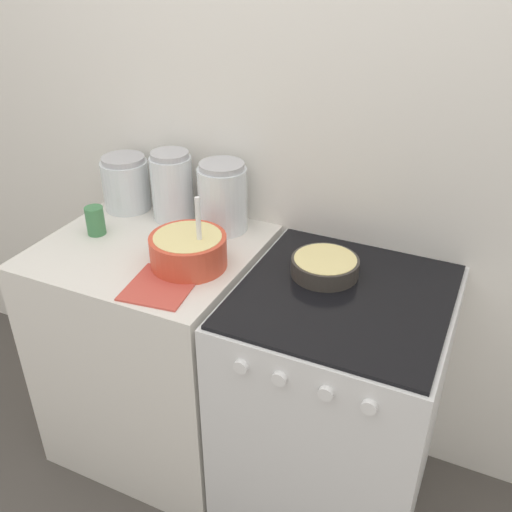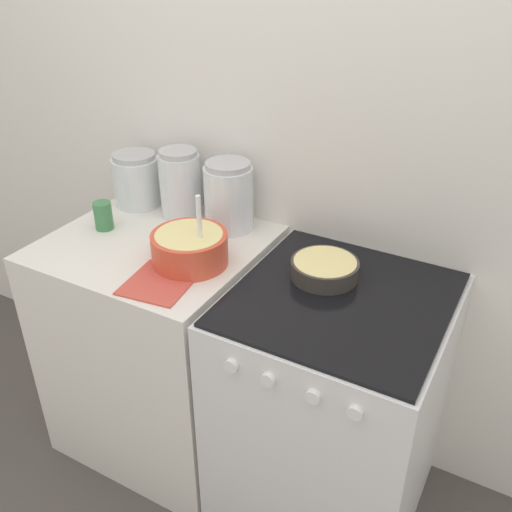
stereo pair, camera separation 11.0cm
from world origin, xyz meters
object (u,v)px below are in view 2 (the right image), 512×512
at_px(baking_pan, 325,268).
at_px(storage_jar_middle, 181,188).
at_px(stove, 331,408).
at_px(tin_can, 103,216).
at_px(storage_jar_right, 229,200).
at_px(mixing_bowl, 190,247).
at_px(storage_jar_left, 137,183).

bearing_deg(baking_pan, storage_jar_middle, 167.31).
relative_size(stove, tin_can, 8.80).
height_order(storage_jar_right, tin_can, storage_jar_right).
height_order(storage_jar_middle, storage_jar_right, storage_jar_middle).
bearing_deg(storage_jar_middle, baking_pan, -12.69).
distance_m(stove, mixing_bowl, 0.72).
relative_size(stove, storage_jar_right, 3.61).
bearing_deg(storage_jar_middle, storage_jar_right, -0.00).
xyz_separation_m(mixing_bowl, storage_jar_right, (-0.02, 0.28, 0.05)).
bearing_deg(storage_jar_middle, stove, -16.96).
bearing_deg(tin_can, baking_pan, 5.65).
bearing_deg(storage_jar_left, tin_can, -83.22).
distance_m(mixing_bowl, baking_pan, 0.43).
xyz_separation_m(storage_jar_middle, tin_can, (-0.18, -0.23, -0.06)).
xyz_separation_m(mixing_bowl, baking_pan, (0.41, 0.13, -0.03)).
height_order(stove, mixing_bowl, mixing_bowl).
xyz_separation_m(baking_pan, storage_jar_right, (-0.43, 0.14, 0.08)).
height_order(stove, storage_jar_middle, storage_jar_middle).
relative_size(mixing_bowl, storage_jar_middle, 0.97).
height_order(baking_pan, tin_can, tin_can).
bearing_deg(tin_can, storage_jar_middle, 51.29).
relative_size(baking_pan, storage_jar_right, 0.85).
xyz_separation_m(storage_jar_right, tin_can, (-0.39, -0.23, -0.06)).
distance_m(stove, tin_can, 1.04).
relative_size(stove, baking_pan, 4.24).
distance_m(stove, baking_pan, 0.49).
relative_size(storage_jar_left, storage_jar_middle, 0.81).
bearing_deg(storage_jar_left, baking_pan, -9.65).
relative_size(stove, mixing_bowl, 3.63).
bearing_deg(storage_jar_middle, storage_jar_left, -180.00).
xyz_separation_m(storage_jar_left, storage_jar_middle, (0.21, 0.00, 0.02)).
height_order(stove, tin_can, tin_can).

